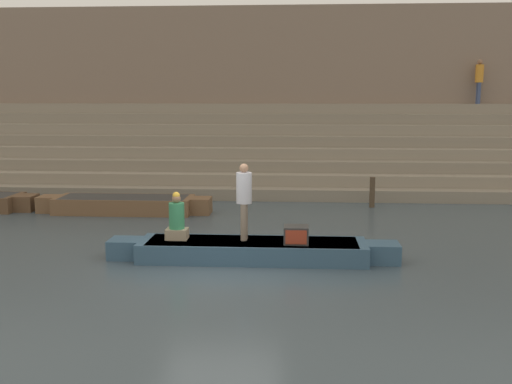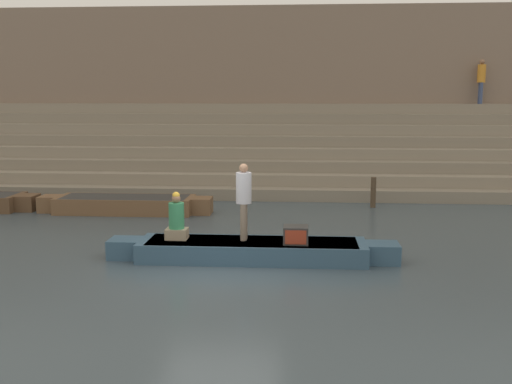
{
  "view_description": "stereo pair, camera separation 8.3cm",
  "coord_description": "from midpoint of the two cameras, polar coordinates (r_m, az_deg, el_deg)",
  "views": [
    {
      "loc": [
        1.53,
        -11.92,
        3.59
      ],
      "look_at": [
        0.6,
        2.06,
        1.33
      ],
      "focal_mm": 42.0,
      "sensor_mm": 36.0,
      "label": 1
    },
    {
      "loc": [
        1.62,
        -11.92,
        3.59
      ],
      "look_at": [
        0.6,
        2.06,
        1.33
      ],
      "focal_mm": 42.0,
      "sensor_mm": 36.0,
      "label": 2
    }
  ],
  "objects": [
    {
      "name": "ground_plane",
      "position": [
        12.55,
        -3.57,
        -7.47
      ],
      "size": [
        120.0,
        120.0,
        0.0
      ],
      "primitive_type": "plane",
      "color": "#3D4C56"
    },
    {
      "name": "ghat_steps",
      "position": [
        23.95,
        0.04,
        3.33
      ],
      "size": [
        36.0,
        5.64,
        3.25
      ],
      "color": "gray",
      "rests_on": "ground"
    },
    {
      "name": "back_wall",
      "position": [
        26.41,
        0.41,
        9.27
      ],
      "size": [
        34.2,
        1.28,
        7.32
      ],
      "color": "#7F6B5B",
      "rests_on": "ground"
    },
    {
      "name": "rowboat_main",
      "position": [
        13.25,
        -0.53,
        -5.52
      ],
      "size": [
        6.4,
        1.34,
        0.43
      ],
      "rotation": [
        0.0,
        0.0,
        0.04
      ],
      "color": "#33516B",
      "rests_on": "ground"
    },
    {
      "name": "person_standing",
      "position": [
        13.15,
        -1.33,
        -0.39
      ],
      "size": [
        0.34,
        0.34,
        1.7
      ],
      "rotation": [
        0.0,
        0.0,
        0.22
      ],
      "color": "#756656",
      "rests_on": "rowboat_main"
    },
    {
      "name": "person_rowing",
      "position": [
        13.41,
        -7.73,
        -2.69
      ],
      "size": [
        0.48,
        0.38,
        1.07
      ],
      "rotation": [
        0.0,
        0.0,
        -0.01
      ],
      "color": "gray",
      "rests_on": "rowboat_main"
    },
    {
      "name": "tv_set",
      "position": [
        12.98,
        3.66,
        -4.09
      ],
      "size": [
        0.53,
        0.49,
        0.38
      ],
      "rotation": [
        0.0,
        0.0,
        -0.11
      ],
      "color": "#2D2D2D",
      "rests_on": "rowboat_main"
    },
    {
      "name": "moored_boat_shore",
      "position": [
        18.97,
        -12.54,
        -1.14
      ],
      "size": [
        5.39,
        1.34,
        0.5
      ],
      "rotation": [
        0.0,
        0.0,
        -0.03
      ],
      "color": "brown",
      "rests_on": "ground"
    },
    {
      "name": "mooring_post",
      "position": [
        19.73,
        10.89,
        -0.02
      ],
      "size": [
        0.17,
        0.17,
        0.99
      ],
      "primitive_type": "cylinder",
      "color": "#473828",
      "rests_on": "ground"
    },
    {
      "name": "person_on_steps",
      "position": [
        26.49,
        20.4,
        10.13
      ],
      "size": [
        0.33,
        0.33,
        1.79
      ],
      "rotation": [
        0.0,
        0.0,
        3.44
      ],
      "color": "#3D4C75",
      "rests_on": "ghat_steps"
    }
  ]
}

